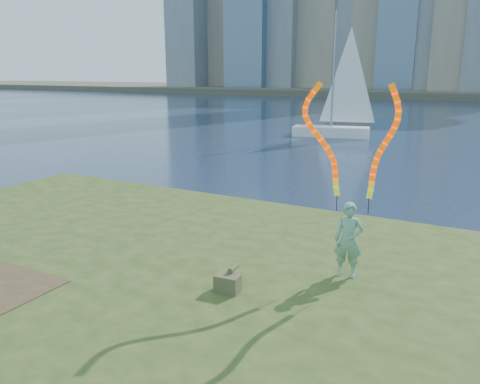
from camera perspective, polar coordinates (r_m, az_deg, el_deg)
The scene contains 6 objects.
ground at distance 10.18m, azimuth -9.94°, elevation -11.86°, with size 320.00×320.00×0.00m, color #1B2944.
grassy_knoll at distance 8.57m, azimuth -19.90°, elevation -15.34°, with size 20.00×18.00×0.80m.
far_shore at distance 102.31m, azimuth 25.71°, elevation 10.88°, with size 320.00×40.00×1.20m, color #4D4838.
woman_with_ribbons at distance 8.58m, azimuth 13.46°, elevation -0.87°, with size 1.95×0.44×3.82m.
canvas_bag at distance 8.20m, azimuth -1.46°, elevation -10.91°, with size 0.44×0.50×0.40m.
sailboat at distance 34.05m, azimuth 11.59°, elevation 9.09°, with size 5.68×2.75×8.53m.
Camera 1 is at (5.80, -7.07, 4.47)m, focal length 35.00 mm.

